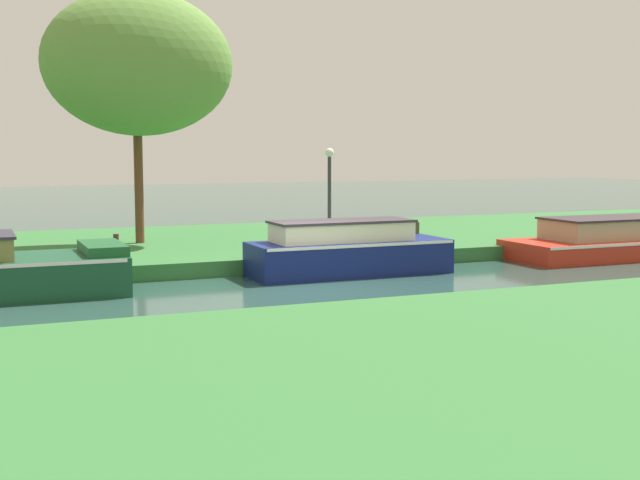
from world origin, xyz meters
name	(u,v)px	position (x,y,z in m)	size (l,w,h in m)	color
ground_plane	(312,286)	(0.00, 0.00, 0.00)	(120.00, 120.00, 0.00)	#2A4B43
riverbank_far	(224,245)	(0.00, 7.00, 0.20)	(72.00, 10.00, 0.40)	#316B33
riverbank_near	(583,374)	(0.00, -9.00, 0.20)	(72.00, 10.00, 0.40)	#316B32
navy_barge	(348,251)	(1.45, 1.20, 0.60)	(5.02, 1.67, 1.37)	navy
red_cruiser	(610,240)	(9.74, 1.20, 0.51)	(5.82, 2.34, 1.18)	red
willow_tree_left	(139,64)	(-2.57, 6.43, 5.49)	(5.36, 3.40, 7.13)	brown
lamp_post	(329,185)	(1.92, 3.39, 2.14)	(0.24, 0.24, 2.74)	#333338
mooring_post_near	(417,235)	(4.22, 2.62, 0.75)	(0.14, 0.14, 0.71)	#434025
mooring_post_far	(116,249)	(-3.95, 2.62, 0.75)	(0.13, 0.13, 0.70)	#4B2F30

